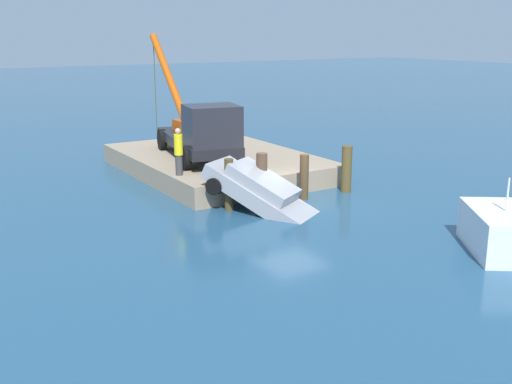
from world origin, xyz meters
TOP-DOWN VIEW (x-y plane):
  - ground at (0.00, 0.00)m, footprint 200.00×200.00m
  - dock at (-6.17, 0.00)m, footprint 10.50×7.39m
  - crane_truck at (-5.21, -1.25)m, footprint 9.63×3.56m
  - dock_worker at (-3.11, -3.30)m, footprint 0.34×0.34m
  - salvaged_car at (0.38, -1.56)m, footprint 4.61×3.74m
  - piling_near at (-0.37, -2.55)m, footprint 0.33×0.33m
  - piling_mid at (-0.19, -1.25)m, footprint 0.42×0.42m
  - piling_far at (-0.15, 0.68)m, footprint 0.35×0.35m
  - piling_end at (-0.18, 2.84)m, footprint 0.42×0.42m

SIDE VIEW (x-z plane):
  - ground at x=0.00m, z-range 0.00..0.00m
  - dock at x=-6.17m, z-range 0.00..0.87m
  - salvaged_car at x=0.38m, z-range -0.62..1.97m
  - piling_far at x=-0.15m, z-range 0.00..1.79m
  - piling_end at x=-0.18m, z-range 0.00..1.91m
  - piling_near at x=-0.37m, z-range 0.00..1.93m
  - piling_mid at x=-0.19m, z-range 0.00..2.04m
  - dock_worker at x=-3.11m, z-range 0.90..2.78m
  - crane_truck at x=-5.21m, z-range -0.56..4.89m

